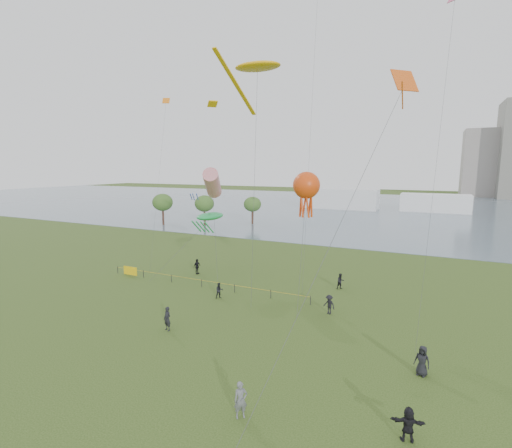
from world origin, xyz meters
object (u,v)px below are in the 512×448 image
at_px(kite_stingray, 257,67).
at_px(kite_octopus, 306,186).
at_px(fence, 156,275).
at_px(kite_flyer, 241,400).

height_order(kite_stingray, kite_octopus, kite_stingray).
relative_size(kite_stingray, kite_octopus, 1.81).
distance_m(fence, kite_octopus, 20.26).
xyz_separation_m(fence, kite_octopus, (17.37, 0.39, 10.42)).
bearing_deg(kite_flyer, kite_stingray, 72.09).
bearing_deg(kite_stingray, fence, -163.82).
relative_size(fence, kite_octopus, 1.96).
xyz_separation_m(fence, kite_flyer, (19.53, -16.58, 0.41)).
distance_m(kite_flyer, kite_octopus, 19.82).
bearing_deg(fence, kite_flyer, -40.33).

